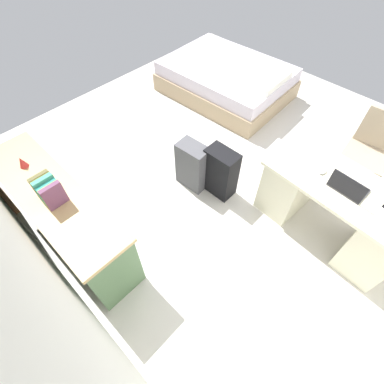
% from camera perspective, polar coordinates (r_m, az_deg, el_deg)
% --- Properties ---
extents(ground_plane, '(5.62, 5.62, 0.00)m').
position_cam_1_polar(ground_plane, '(3.71, 7.45, 4.25)').
color(ground_plane, beige).
extents(desk, '(1.48, 0.76, 0.73)m').
position_cam_1_polar(desk, '(3.17, 26.20, -2.99)').
color(desk, beige).
rests_on(desk, ground_plane).
extents(office_chair, '(0.52, 0.52, 0.94)m').
position_cam_1_polar(office_chair, '(3.80, 31.26, 6.04)').
color(office_chair, black).
rests_on(office_chair, ground_plane).
extents(credenza, '(1.80, 0.48, 0.78)m').
position_cam_1_polar(credenza, '(3.04, -24.08, -4.52)').
color(credenza, '#4C6B47').
rests_on(credenza, ground_plane).
extents(bed, '(1.96, 1.49, 0.58)m').
position_cam_1_polar(bed, '(4.91, 6.96, 21.34)').
color(bed, tan).
rests_on(bed, ground_plane).
extents(suitcase_black, '(0.36, 0.22, 0.62)m').
position_cam_1_polar(suitcase_black, '(3.25, 5.73, 3.89)').
color(suitcase_black, black).
rests_on(suitcase_black, ground_plane).
extents(suitcase_spare_grey, '(0.37, 0.24, 0.59)m').
position_cam_1_polar(suitcase_spare_grey, '(3.32, 0.16, 5.25)').
color(suitcase_spare_grey, '#4C4C51').
rests_on(suitcase_spare_grey, ground_plane).
extents(laptop, '(0.32, 0.24, 0.21)m').
position_cam_1_polar(laptop, '(2.84, 28.67, 0.88)').
color(laptop, '#333338').
rests_on(laptop, desk).
extents(computer_mouse, '(0.07, 0.10, 0.03)m').
position_cam_1_polar(computer_mouse, '(2.93, 24.66, 3.84)').
color(computer_mouse, white).
rests_on(computer_mouse, desk).
extents(book_row, '(0.24, 0.17, 0.23)m').
position_cam_1_polar(book_row, '(2.61, -26.69, 0.40)').
color(book_row, '#6B3E5D').
rests_on(book_row, credenza).
extents(figurine_small, '(0.08, 0.08, 0.11)m').
position_cam_1_polar(figurine_small, '(3.04, -30.81, 5.14)').
color(figurine_small, red).
rests_on(figurine_small, credenza).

